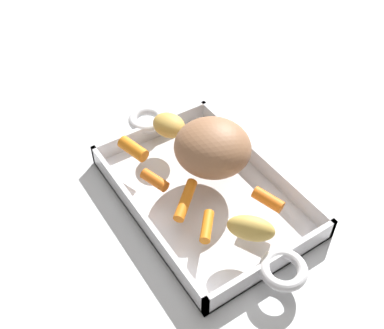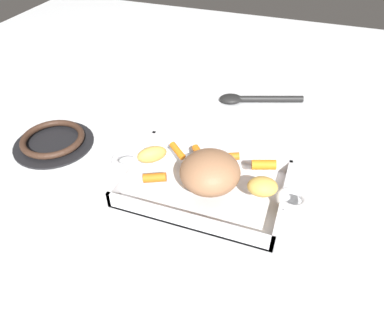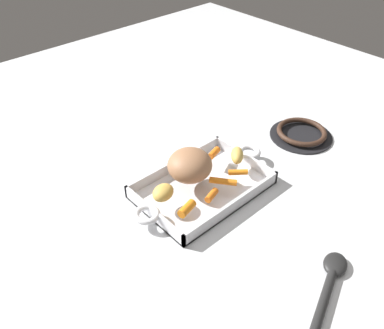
% 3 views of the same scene
% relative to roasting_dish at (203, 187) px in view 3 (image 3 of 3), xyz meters
% --- Properties ---
extents(ground_plane, '(2.21, 2.21, 0.00)m').
position_rel_roasting_dish_xyz_m(ground_plane, '(0.00, 0.00, -0.01)').
color(ground_plane, silver).
extents(roasting_dish, '(0.41, 0.22, 0.04)m').
position_rel_roasting_dish_xyz_m(roasting_dish, '(0.00, 0.00, 0.00)').
color(roasting_dish, silver).
rests_on(roasting_dish, ground_plane).
extents(pork_roast, '(0.16, 0.16, 0.07)m').
position_rel_roasting_dish_xyz_m(pork_roast, '(-0.02, 0.03, 0.06)').
color(pork_roast, '#966746').
rests_on(pork_roast, roasting_dish).
extents(baby_carrot_short, '(0.05, 0.04, 0.02)m').
position_rel_roasting_dish_xyz_m(baby_carrot_short, '(0.08, -0.05, 0.03)').
color(baby_carrot_short, orange).
rests_on(baby_carrot_short, roasting_dish).
extents(baby_carrot_northeast, '(0.05, 0.03, 0.02)m').
position_rel_roasting_dish_xyz_m(baby_carrot_northeast, '(-0.03, -0.06, 0.04)').
color(baby_carrot_northeast, orange).
rests_on(baby_carrot_northeast, roasting_dish).
extents(baby_carrot_long, '(0.05, 0.03, 0.02)m').
position_rel_roasting_dish_xyz_m(baby_carrot_long, '(0.09, 0.05, 0.04)').
color(baby_carrot_long, orange).
rests_on(baby_carrot_long, roasting_dish).
extents(baby_carrot_center_left, '(0.06, 0.06, 0.02)m').
position_rel_roasting_dish_xyz_m(baby_carrot_center_left, '(0.02, -0.05, 0.04)').
color(baby_carrot_center_left, orange).
rests_on(baby_carrot_center_left, roasting_dish).
extents(baby_carrot_northwest, '(0.05, 0.03, 0.02)m').
position_rel_roasting_dish_xyz_m(baby_carrot_northwest, '(-0.11, -0.06, 0.04)').
color(baby_carrot_northwest, orange).
rests_on(baby_carrot_northwest, roasting_dish).
extents(potato_halved, '(0.07, 0.07, 0.03)m').
position_rel_roasting_dish_xyz_m(potato_halved, '(0.12, -0.01, 0.04)').
color(potato_halved, gold).
rests_on(potato_halved, roasting_dish).
extents(potato_whole, '(0.07, 0.06, 0.03)m').
position_rel_roasting_dish_xyz_m(potato_whole, '(-0.12, 0.01, 0.04)').
color(potato_whole, gold).
rests_on(potato_whole, roasting_dish).
extents(stove_burner_rear, '(0.19, 0.19, 0.03)m').
position_rel_roasting_dish_xyz_m(stove_burner_rear, '(0.38, -0.03, 0.00)').
color(stove_burner_rear, black).
rests_on(stove_burner_rear, ground_plane).
extents(serving_spoon, '(0.23, 0.11, 0.02)m').
position_rel_roasting_dish_xyz_m(serving_spoon, '(-0.01, -0.38, -0.00)').
color(serving_spoon, black).
rests_on(serving_spoon, ground_plane).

